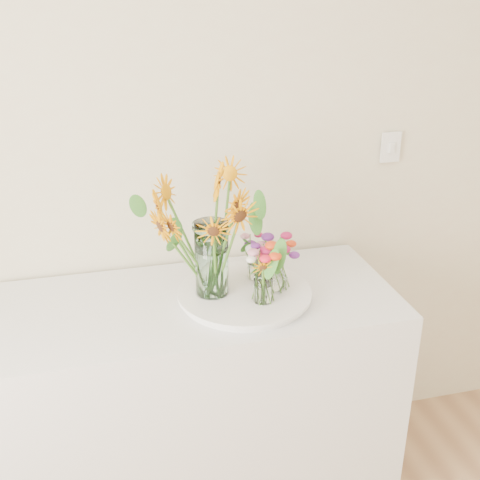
{
  "coord_description": "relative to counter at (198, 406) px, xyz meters",
  "views": [
    {
      "loc": [
        -0.54,
        0.15,
        1.92
      ],
      "look_at": [
        -0.1,
        1.87,
        1.13
      ],
      "focal_mm": 45.0,
      "sensor_mm": 36.0,
      "label": 1
    }
  ],
  "objects": [
    {
      "name": "small_vase_c",
      "position": [
        0.23,
        0.05,
        0.52
      ],
      "size": [
        0.06,
        0.06,
        0.1
      ],
      "primitive_type": "cylinder",
      "rotation": [
        0.0,
        0.0,
        -0.04
      ],
      "color": "white",
      "rests_on": "tray"
    },
    {
      "name": "wildflower_posy_c",
      "position": [
        0.23,
        0.05,
        0.57
      ],
      "size": [
        0.19,
        0.19,
        0.19
      ],
      "primitive_type": null,
      "color": "red",
      "rests_on": "tray"
    },
    {
      "name": "counter",
      "position": [
        0.0,
        0.0,
        0.0
      ],
      "size": [
        1.4,
        0.6,
        0.9
      ],
      "primitive_type": "cube",
      "color": "white",
      "rests_on": "ground_plane"
    },
    {
      "name": "small_vase_a",
      "position": [
        0.21,
        -0.12,
        0.53
      ],
      "size": [
        0.07,
        0.07,
        0.11
      ],
      "primitive_type": "cylinder",
      "rotation": [
        0.0,
        0.0,
        -0.15
      ],
      "color": "white",
      "rests_on": "tray"
    },
    {
      "name": "wildflower_posy_a",
      "position": [
        0.21,
        -0.12,
        0.57
      ],
      "size": [
        0.17,
        0.17,
        0.2
      ],
      "primitive_type": null,
      "color": "red",
      "rests_on": "tray"
    },
    {
      "name": "small_vase_b",
      "position": [
        0.28,
        -0.04,
        0.54
      ],
      "size": [
        0.09,
        0.09,
        0.12
      ],
      "primitive_type": null,
      "rotation": [
        0.0,
        0.0,
        0.09
      ],
      "color": "white",
      "rests_on": "tray"
    },
    {
      "name": "mason_jar",
      "position": [
        0.06,
        -0.02,
        0.61
      ],
      "size": [
        0.12,
        0.12,
        0.26
      ],
      "primitive_type": "cylinder",
      "rotation": [
        0.0,
        0.0,
        0.06
      ],
      "color": "silver",
      "rests_on": "tray"
    },
    {
      "name": "sunflower_bouquet",
      "position": [
        0.06,
        -0.02,
        0.71
      ],
      "size": [
        0.63,
        0.63,
        0.46
      ],
      "primitive_type": null,
      "rotation": [
        0.0,
        0.0,
        0.06
      ],
      "color": "orange",
      "rests_on": "tray"
    },
    {
      "name": "tray",
      "position": [
        0.17,
        -0.03,
        0.46
      ],
      "size": [
        0.43,
        0.43,
        0.02
      ],
      "primitive_type": "cylinder",
      "color": "white",
      "rests_on": "counter"
    },
    {
      "name": "wildflower_posy_b",
      "position": [
        0.28,
        -0.04,
        0.58
      ],
      "size": [
        0.23,
        0.23,
        0.21
      ],
      "primitive_type": null,
      "color": "red",
      "rests_on": "tray"
    }
  ]
}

